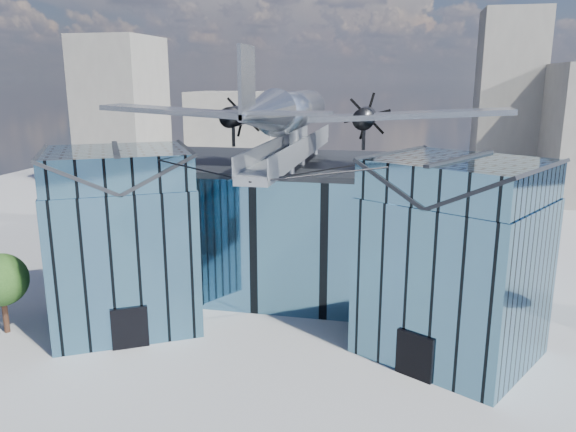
# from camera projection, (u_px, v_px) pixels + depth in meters

# --- Properties ---
(ground_plane) EXTENTS (120.00, 120.00, 0.00)m
(ground_plane) POSITION_uv_depth(u_px,v_px,m) (282.00, 329.00, 37.02)
(ground_plane) COLOR gray
(museum) EXTENTS (32.88, 24.50, 17.60)m
(museum) POSITION_uv_depth(u_px,v_px,m) (299.00, 226.00, 41.23)
(museum) COLOR teal
(museum) RESTS_ON ground
(bg_towers) EXTENTS (77.00, 24.50, 26.00)m
(bg_towers) POSITION_uv_depth(u_px,v_px,m) (366.00, 121.00, 82.30)
(bg_towers) COLOR gray
(bg_towers) RESTS_ON ground
(tree_plaza_w) EXTENTS (4.26, 4.26, 5.30)m
(tree_plaza_w) POSITION_uv_depth(u_px,v_px,m) (1.00, 280.00, 35.72)
(tree_plaza_w) COLOR #341E14
(tree_plaza_w) RESTS_ON ground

